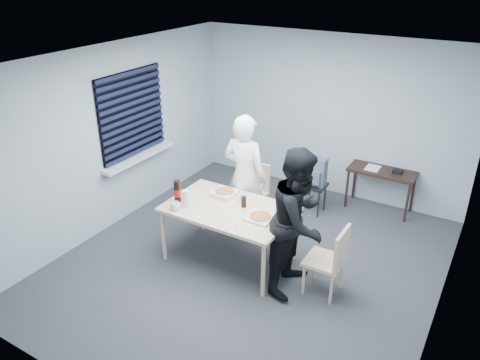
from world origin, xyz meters
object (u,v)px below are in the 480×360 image
Objects in this scene: dining_table at (229,212)px; chair_far at (253,188)px; person_black at (299,221)px; stool at (314,191)px; person_white at (245,176)px; side_table at (382,175)px; mug_b at (241,197)px; chair_right at (332,257)px; backpack at (316,172)px; mug_a at (175,206)px; soda_bottle at (177,192)px.

dining_table is 1.12m from chair_far.
stool is at bearing 16.11° from person_black.
chair_far is at bearing 47.66° from person_black.
person_white is 1.76× the size of side_table.
dining_table is 0.26m from mug_b.
person_black reaches higher than chair_right.
dining_table is 1.79m from backpack.
dining_table is 0.68m from mug_a.
chair_right is 1.97m from stool.
mug_b is (-0.93, 0.27, -0.07)m from person_black.
person_white reaches higher than chair_far.
person_white is at bearing 156.54° from chair_right.
person_black is at bearing 13.13° from mug_a.
person_white is 1.00m from soda_bottle.
person_white is 0.49m from mug_b.
chair_far is 0.98m from stool.
person_black is 1.85m from backpack.
backpack reaches higher than dining_table.
dining_table is 0.72m from person_white.
chair_far is 0.89× the size of side_table.
mug_b is at bearing -105.46° from stool.
dining_table is at bearing -76.67° from chair_far.
mug_b is (-0.42, -1.50, 0.45)m from stool.
chair_far is 1.95m from chair_right.
mug_b is at bearing -126.68° from backpack.
stool is at bearing 60.44° from soda_bottle.
mug_a is (-0.38, -1.06, -0.07)m from person_white.
dining_table is at bearing -118.76° from side_table.
side_table reaches higher than stool.
backpack is at bearing 75.48° from dining_table.
chair_far is 0.93m from mug_b.
dining_table is at bearing 104.34° from person_white.
chair_far is at bearing 146.75° from chair_right.
soda_bottle is at bearing -147.35° from mug_b.
stool is at bearing -120.27° from person_white.
mug_b is 0.34× the size of soda_bottle.
mug_a is 0.23m from soda_bottle.
person_white reaches higher than side_table.
person_black reaches higher than dining_table.
chair_far reaches higher than stool.
chair_right is 2.34m from side_table.
backpack is 2.34m from mug_a.
chair_far is 7.24× the size of mug_a.
chair_right is 0.56m from person_black.
soda_bottle is at bearing -107.37° from chair_far.
person_black is at bearing -94.86° from backpack.
mug_a is (-1.93, -0.39, 0.30)m from chair_right.
person_white is at bearing 57.92° from person_black.
dining_table is 5.37× the size of soda_bottle.
dining_table is 2.68m from side_table.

